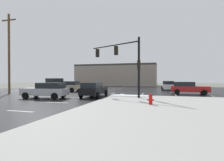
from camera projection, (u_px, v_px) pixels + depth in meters
ground_plane at (99, 93)px, 24.22m from camera, size 120.00×120.00×0.00m
road_asphalt at (99, 93)px, 24.22m from camera, size 44.00×44.00×0.02m
snow_strip_curbside at (129, 96)px, 19.00m from camera, size 4.00×1.60×0.06m
lane_markings at (104, 94)px, 22.56m from camera, size 36.15×36.15×0.01m
traffic_signal_mast at (124, 58)px, 18.28m from camera, size 5.97×2.99×5.93m
fire_hydrant at (151, 99)px, 12.75m from camera, size 0.48×0.26×0.79m
strip_building_background at (116, 75)px, 50.60m from camera, size 22.64×8.00×6.00m
sedan_white at (168, 85)px, 30.08m from camera, size 2.16×4.59×1.58m
sedan_red at (188, 88)px, 22.38m from camera, size 4.63×2.28×1.58m
sedan_tan at (67, 86)px, 27.06m from camera, size 4.57×2.11×1.58m
sedan_silver at (46, 90)px, 17.72m from camera, size 4.67×2.41×1.58m
suv_green at (55, 83)px, 33.92m from camera, size 2.20×4.85×2.03m
sedan_black at (94, 89)px, 19.01m from camera, size 2.15×4.59×1.58m
utility_pole_mid at (9, 52)px, 23.11m from camera, size 2.20×0.28×10.52m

